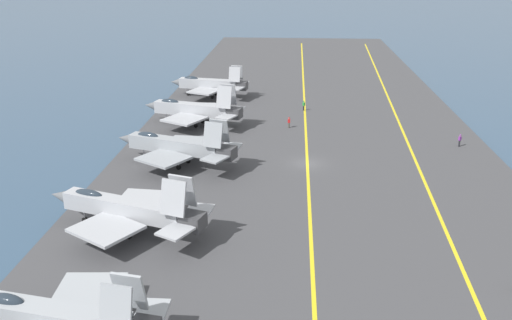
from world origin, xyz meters
TOP-DOWN VIEW (x-y plane):
  - ground_plane at (0.00, 0.00)m, footprint 2000.00×2000.00m
  - carrier_deck at (0.00, 0.00)m, footprint 229.33×50.94m
  - deck_stripe_foul_line at (0.00, -14.01)m, footprint 206.15×10.93m
  - deck_stripe_centerline at (0.00, 0.00)m, footprint 206.40×0.36m
  - parked_jet_nearest at (-36.46, 17.37)m, footprint 13.90×15.11m
  - parked_jet_second at (-19.86, 17.57)m, footprint 12.26×17.15m
  - parked_jet_third at (-1.94, 16.52)m, footprint 12.15×16.78m
  - parked_jet_fourth at (15.80, 17.57)m, footprint 13.04×16.53m
  - parked_jet_fifth at (34.01, 17.77)m, footprint 12.42×15.13m
  - crew_red_vest at (15.27, 2.60)m, footprint 0.28×0.39m
  - crew_purple_vest at (8.06, -21.31)m, footprint 0.44×0.46m
  - crew_green_vest at (25.54, 0.21)m, footprint 0.45×0.45m

SIDE VIEW (x-z plane):
  - ground_plane at x=0.00m, z-range 0.00..0.00m
  - carrier_deck at x=0.00m, z-range 0.00..0.40m
  - deck_stripe_foul_line at x=0.00m, z-range 0.40..0.41m
  - deck_stripe_centerline at x=0.00m, z-range 0.40..0.41m
  - crew_red_vest at x=15.27m, z-range 0.48..2.18m
  - crew_green_vest at x=25.54m, z-range 0.49..2.24m
  - crew_purple_vest at x=8.06m, z-range 0.49..2.28m
  - parked_jet_nearest at x=-36.46m, z-range -0.40..5.79m
  - parked_jet_fifth at x=34.01m, z-range -0.16..5.91m
  - parked_jet_second at x=-19.86m, z-range -0.38..6.16m
  - parked_jet_fourth at x=15.80m, z-range -0.47..6.33m
  - parked_jet_third at x=-1.94m, z-range -0.23..6.32m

